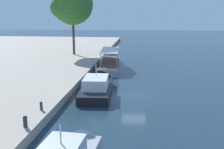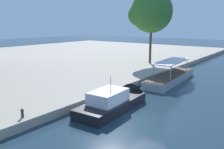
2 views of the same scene
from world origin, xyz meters
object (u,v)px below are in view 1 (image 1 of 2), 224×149
(tree_2, at_px, (71,5))
(tour_boat_2, at_px, (110,65))
(motor_yacht_1, at_px, (97,87))
(mooring_bollard_1, at_px, (41,105))
(mooring_bollard_0, at_px, (25,121))

(tree_2, bearing_deg, tour_boat_2, -133.24)
(motor_yacht_1, xyz_separation_m, tour_boat_2, (13.95, 0.26, -0.21))
(tour_boat_2, xyz_separation_m, tree_2, (7.66, 8.15, 9.40))
(mooring_bollard_1, bearing_deg, tree_2, 9.98)
(motor_yacht_1, xyz_separation_m, mooring_bollard_1, (-7.91, 3.21, 0.58))
(tour_boat_2, bearing_deg, mooring_bollard_0, 169.77)
(motor_yacht_1, distance_m, tour_boat_2, 13.96)
(motor_yacht_1, height_order, mooring_bollard_1, motor_yacht_1)
(mooring_bollard_1, distance_m, tree_2, 31.18)
(tree_2, bearing_deg, mooring_bollard_1, -170.02)
(motor_yacht_1, bearing_deg, mooring_bollard_0, 161.05)
(mooring_bollard_1, relative_size, tree_2, 0.06)
(mooring_bollard_0, bearing_deg, mooring_bollard_1, 2.31)
(mooring_bollard_0, bearing_deg, motor_yacht_1, -15.38)
(mooring_bollard_1, height_order, tree_2, tree_2)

